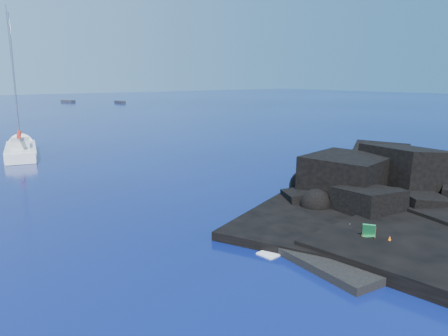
# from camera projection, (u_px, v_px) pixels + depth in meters

# --- Properties ---
(ground) EXTENTS (400.00, 400.00, 0.00)m
(ground) POSITION_uv_depth(u_px,v_px,m) (314.00, 277.00, 17.38)
(ground) COLOR #030B33
(ground) RESTS_ON ground
(headland) EXTENTS (24.00, 24.00, 3.60)m
(headland) POSITION_uv_depth(u_px,v_px,m) (414.00, 203.00, 27.50)
(headland) COLOR black
(headland) RESTS_ON ground
(beach) EXTENTS (9.08, 6.86, 0.70)m
(beach) POSITION_uv_depth(u_px,v_px,m) (369.00, 247.00, 20.47)
(beach) COLOR black
(beach) RESTS_ON ground
(surf_foam) EXTENTS (10.00, 8.00, 0.06)m
(surf_foam) POSITION_uv_depth(u_px,v_px,m) (304.00, 220.00, 24.24)
(surf_foam) COLOR white
(surf_foam) RESTS_ON ground
(sailboat) EXTENTS (5.87, 13.64, 14.00)m
(sailboat) POSITION_uv_depth(u_px,v_px,m) (21.00, 155.00, 44.21)
(sailboat) COLOR white
(sailboat) RESTS_ON ground
(deck_chair) EXTENTS (1.66, 1.39, 1.06)m
(deck_chair) POSITION_uv_depth(u_px,v_px,m) (369.00, 228.00, 20.47)
(deck_chair) COLOR #1A783E
(deck_chair) RESTS_ON beach
(towel) EXTENTS (2.09, 1.34, 0.05)m
(towel) POSITION_uv_depth(u_px,v_px,m) (342.00, 230.00, 21.61)
(towel) COLOR white
(towel) RESTS_ON beach
(sunbather) EXTENTS (1.88, 0.85, 0.24)m
(sunbather) POSITION_uv_depth(u_px,v_px,m) (342.00, 227.00, 21.58)
(sunbather) COLOR tan
(sunbather) RESTS_ON towel
(marker_cone) EXTENTS (0.35, 0.35, 0.48)m
(marker_cone) POSITION_uv_depth(u_px,v_px,m) (389.00, 241.00, 19.58)
(marker_cone) COLOR orange
(marker_cone) RESTS_ON beach
(distant_boat_a) EXTENTS (3.25, 5.41, 0.69)m
(distant_boat_a) POSITION_uv_depth(u_px,v_px,m) (68.00, 102.00, 136.33)
(distant_boat_a) COLOR #2A2A30
(distant_boat_a) RESTS_ON ground
(distant_boat_b) EXTENTS (1.64, 5.00, 0.66)m
(distant_boat_b) POSITION_uv_depth(u_px,v_px,m) (120.00, 103.00, 132.15)
(distant_boat_b) COLOR #222327
(distant_boat_b) RESTS_ON ground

